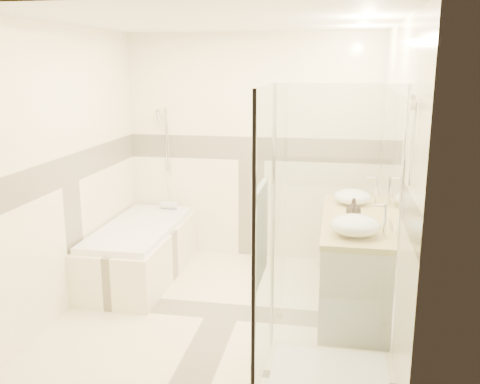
% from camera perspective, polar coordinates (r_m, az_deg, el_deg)
% --- Properties ---
extents(room, '(2.82, 3.02, 2.52)m').
position_cam_1_polar(room, '(4.52, -1.10, 1.90)').
color(room, beige).
rests_on(room, ground).
extents(bathtub, '(0.75, 1.70, 0.56)m').
position_cam_1_polar(bathtub, '(5.66, -10.59, -5.92)').
color(bathtub, '#F2E8C1').
rests_on(bathtub, ground).
extents(vanity, '(0.58, 1.62, 0.85)m').
position_cam_1_polar(vanity, '(4.94, 11.98, -7.42)').
color(vanity, white).
rests_on(vanity, ground).
extents(shower_enclosure, '(0.96, 0.93, 2.04)m').
position_cam_1_polar(shower_enclosure, '(3.74, 7.88, -12.96)').
color(shower_enclosure, '#F2E8C1').
rests_on(shower_enclosure, ground).
extents(vessel_sink_near, '(0.36, 0.36, 0.14)m').
position_cam_1_polar(vessel_sink_near, '(5.26, 11.90, -0.49)').
color(vessel_sink_near, white).
rests_on(vessel_sink_near, vanity).
extents(vessel_sink_far, '(0.40, 0.40, 0.16)m').
position_cam_1_polar(vessel_sink_far, '(4.31, 12.18, -3.48)').
color(vessel_sink_far, white).
rests_on(vessel_sink_far, vanity).
extents(faucet_near, '(0.12, 0.03, 0.28)m').
position_cam_1_polar(faucet_near, '(5.25, 14.30, 0.38)').
color(faucet_near, silver).
rests_on(faucet_near, vanity).
extents(faucet_far, '(0.11, 0.03, 0.27)m').
position_cam_1_polar(faucet_far, '(4.30, 15.11, -2.64)').
color(faucet_far, silver).
rests_on(faucet_far, vanity).
extents(amenity_bottle_a, '(0.09, 0.09, 0.15)m').
position_cam_1_polar(amenity_bottle_a, '(4.70, 12.05, -2.13)').
color(amenity_bottle_a, black).
rests_on(amenity_bottle_a, vanity).
extents(amenity_bottle_b, '(0.17, 0.17, 0.17)m').
position_cam_1_polar(amenity_bottle_b, '(4.80, 12.03, -1.66)').
color(amenity_bottle_b, black).
rests_on(amenity_bottle_b, vanity).
extents(folded_towels, '(0.20, 0.26, 0.07)m').
position_cam_1_polar(folded_towels, '(5.45, 11.84, -0.36)').
color(folded_towels, silver).
rests_on(folded_towels, vanity).
extents(rolled_towel, '(0.19, 0.09, 0.09)m').
position_cam_1_polar(rolled_towel, '(6.13, -7.58, -1.41)').
color(rolled_towel, silver).
rests_on(rolled_towel, bathtub).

